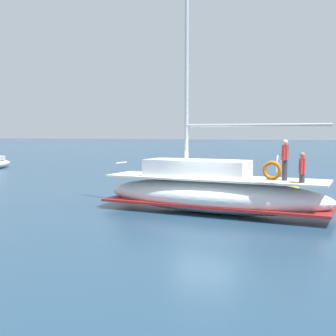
{
  "coord_description": "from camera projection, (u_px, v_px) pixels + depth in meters",
  "views": [
    {
      "loc": [
        -16.29,
        -4.77,
        3.29
      ],
      "look_at": [
        0.78,
        1.87,
        1.8
      ],
      "focal_mm": 45.93,
      "sensor_mm": 36.0,
      "label": 1
    }
  ],
  "objects": [
    {
      "name": "ground_plane",
      "position": [
        204.0,
        216.0,
        17.13
      ],
      "size": [
        400.0,
        400.0,
        0.0
      ],
      "primitive_type": "plane",
      "color": "navy"
    },
    {
      "name": "mooring_buoy",
      "position": [
        294.0,
        189.0,
        23.87
      ],
      "size": [
        0.6,
        0.6,
        0.9
      ],
      "color": "yellow",
      "rests_on": "ground"
    },
    {
      "name": "main_sailboat",
      "position": [
        211.0,
        191.0,
        17.76
      ],
      "size": [
        3.06,
        9.74,
        14.17
      ],
      "color": "white",
      "rests_on": "ground"
    }
  ]
}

